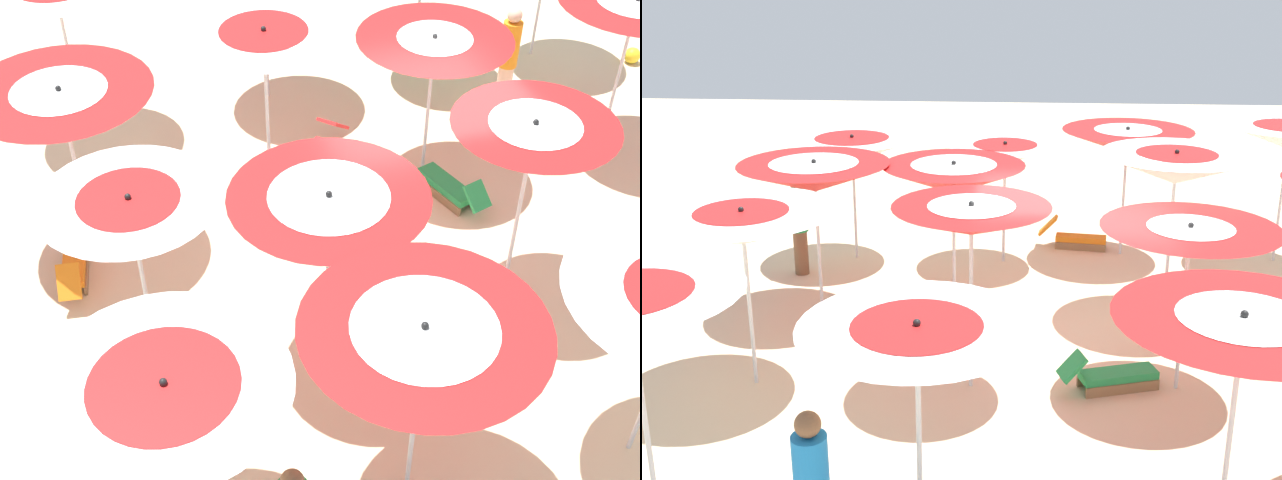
{
  "view_description": "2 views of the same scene",
  "coord_description": "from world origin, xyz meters",
  "views": [
    {
      "loc": [
        8.33,
        -3.71,
        7.76
      ],
      "look_at": [
        1.12,
        -1.5,
        1.18
      ],
      "focal_mm": 48.6,
      "sensor_mm": 36.0,
      "label": 1
    },
    {
      "loc": [
        0.77,
        10.41,
        5.25
      ],
      "look_at": [
        1.53,
        -1.4,
        1.14
      ],
      "focal_mm": 46.85,
      "sensor_mm": 36.0,
      "label": 2
    }
  ],
  "objects": [
    {
      "name": "beach_umbrella_6",
      "position": [
        1.67,
        -1.57,
        2.05
      ],
      "size": [
        2.13,
        2.13,
        2.32
      ],
      "color": "silver",
      "rests_on": "ground"
    },
    {
      "name": "beach_umbrella_7",
      "position": [
        3.71,
        -1.35,
        2.1
      ],
      "size": [
        2.25,
        2.25,
        2.36
      ],
      "color": "silver",
      "rests_on": "ground"
    },
    {
      "name": "beach_umbrella_5",
      "position": [
        -1.55,
        -1.44,
        2.29
      ],
      "size": [
        2.18,
        2.18,
        2.56
      ],
      "color": "silver",
      "rests_on": "ground"
    },
    {
      "name": "beach_umbrella_10",
      "position": [
        1.27,
        0.97,
        2.22
      ],
      "size": [
        1.92,
        1.92,
        2.45
      ],
      "color": "silver",
      "rests_on": "ground"
    },
    {
      "name": "beach_umbrella_9",
      "position": [
        -1.33,
        0.87,
        1.99
      ],
      "size": [
        2.15,
        2.15,
        2.21
      ],
      "color": "silver",
      "rests_on": "ground"
    },
    {
      "name": "beach_umbrella_11",
      "position": [
        4.02,
        1.07,
        2.1
      ],
      "size": [
        2.28,
        2.28,
        2.36
      ],
      "color": "silver",
      "rests_on": "ground"
    },
    {
      "name": "beach_umbrella_2",
      "position": [
        0.93,
        -3.55,
        1.98
      ],
      "size": [
        1.98,
        1.98,
        2.19
      ],
      "color": "silver",
      "rests_on": "ground"
    },
    {
      "name": "beach_umbrella_3",
      "position": [
        3.58,
        -3.6,
        1.99
      ],
      "size": [
        2.18,
        2.18,
        2.26
      ],
      "color": "silver",
      "rests_on": "ground"
    },
    {
      "name": "ground",
      "position": [
        0.0,
        0.0,
        -0.02
      ],
      "size": [
        39.98,
        39.98,
        0.04
      ],
      "primitive_type": "cube",
      "color": "beige"
    },
    {
      "name": "beach_umbrella_13",
      "position": [
        -1.19,
        3.86,
        2.16
      ],
      "size": [
        2.24,
        2.24,
        2.4
      ],
      "color": "silver",
      "rests_on": "ground"
    },
    {
      "name": "beach_umbrella_14",
      "position": [
        1.57,
        3.96,
        2.01
      ],
      "size": [
        2.09,
        2.09,
        2.28
      ],
      "color": "silver",
      "rests_on": "ground"
    },
    {
      "name": "beachgoer_2",
      "position": [
        4.37,
        -2.74,
        0.87
      ],
      "size": [
        0.3,
        0.3,
        1.66
      ],
      "rotation": [
        0.0,
        0.0,
        4.43
      ],
      "color": "brown",
      "rests_on": "ground"
    },
    {
      "name": "lounger_0",
      "position": [
        -0.4,
        -4.35,
        0.2
      ],
      "size": [
        1.28,
        0.45,
        0.59
      ],
      "rotation": [
        0.0,
        0.0,
        9.3
      ],
      "color": "olive",
      "rests_on": "ground"
    },
    {
      "name": "lounger_1",
      "position": [
        -1.88,
        -0.68,
        0.2
      ],
      "size": [
        1.23,
        1.28,
        0.57
      ],
      "rotation": [
        0.0,
        0.0,
        5.46
      ],
      "color": "silver",
      "rests_on": "ground"
    },
    {
      "name": "beach_umbrella_1",
      "position": [
        -1.19,
        -4.08,
        2.09
      ],
      "size": [
        2.29,
        2.29,
        2.36
      ],
      "color": "silver",
      "rests_on": "ground"
    },
    {
      "name": "lounger_3",
      "position": [
        -0.52,
        0.95,
        0.19
      ],
      "size": [
        1.32,
        0.69,
        0.55
      ],
      "rotation": [
        0.0,
        0.0,
        3.44
      ],
      "color": "olive",
      "rests_on": "ground"
    }
  ]
}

